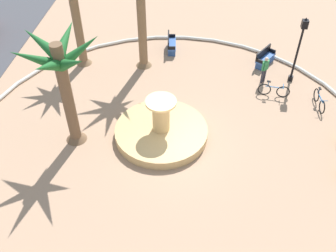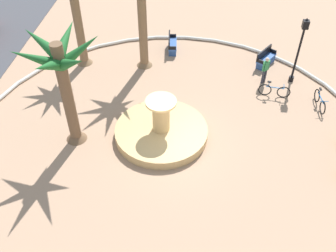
# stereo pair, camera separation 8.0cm
# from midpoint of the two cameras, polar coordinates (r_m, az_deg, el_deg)

# --- Properties ---
(ground_plane) EXTENTS (80.00, 80.00, 0.00)m
(ground_plane) POSITION_cam_midpoint_polar(r_m,az_deg,el_deg) (18.48, 0.56, -2.65)
(ground_plane) COLOR tan
(plaza_curb) EXTENTS (19.97, 19.97, 0.20)m
(plaza_curb) POSITION_cam_midpoint_polar(r_m,az_deg,el_deg) (18.40, 0.56, -2.43)
(plaza_curb) COLOR silver
(plaza_curb) RESTS_ON ground
(fountain) EXTENTS (4.51, 4.51, 2.18)m
(fountain) POSITION_cam_midpoint_polar(r_m,az_deg,el_deg) (18.68, -0.87, -0.70)
(fountain) COLOR tan
(fountain) RESTS_ON ground
(palm_tree_mid_plaza) EXTENTS (3.95, 3.64, 5.52)m
(palm_tree_mid_plaza) POSITION_cam_midpoint_polar(r_m,az_deg,el_deg) (16.83, -15.35, 7.64)
(palm_tree_mid_plaza) COLOR brown
(palm_tree_mid_plaza) RESTS_ON ground
(bench_east) EXTENTS (1.64, 0.64, 1.00)m
(bench_east) POSITION_cam_midpoint_polar(r_m,az_deg,el_deg) (24.92, 0.70, 11.86)
(bench_east) COLOR #335BA8
(bench_east) RESTS_ON ground
(bench_north) EXTENTS (1.60, 1.32, 1.00)m
(bench_north) POSITION_cam_midpoint_polar(r_m,az_deg,el_deg) (24.27, 14.34, 9.50)
(bench_north) COLOR #335BA8
(bench_north) RESTS_ON ground
(lamppost) EXTENTS (0.32, 0.32, 3.93)m
(lamppost) POSITION_cam_midpoint_polar(r_m,az_deg,el_deg) (22.25, 19.06, 11.16)
(lamppost) COLOR black
(lamppost) RESTS_ON ground
(bicycle_red_frame) EXTENTS (0.44, 1.71, 0.94)m
(bicycle_red_frame) POSITION_cam_midpoint_polar(r_m,az_deg,el_deg) (21.77, 15.55, 5.08)
(bicycle_red_frame) COLOR black
(bicycle_red_frame) RESTS_ON ground
(bicycle_by_lamppost) EXTENTS (1.72, 0.44, 0.94)m
(bicycle_by_lamppost) POSITION_cam_midpoint_polar(r_m,az_deg,el_deg) (21.80, 21.66, 3.46)
(bicycle_by_lamppost) COLOR black
(bicycle_by_lamppost) RESTS_ON ground
(person_cyclist_helmet) EXTENTS (0.39, 0.41, 1.65)m
(person_cyclist_helmet) POSITION_cam_midpoint_polar(r_m,az_deg,el_deg) (22.38, 14.34, 8.20)
(person_cyclist_helmet) COLOR #33333D
(person_cyclist_helmet) RESTS_ON ground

